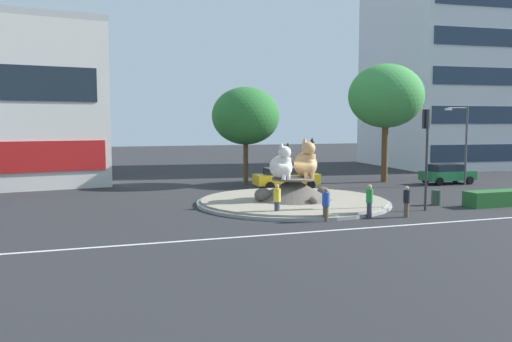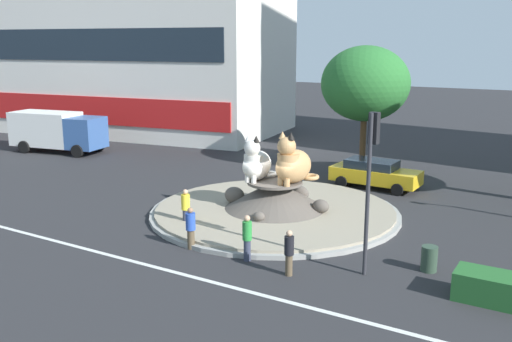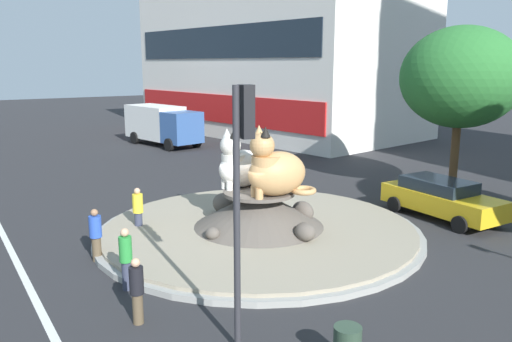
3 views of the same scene
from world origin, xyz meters
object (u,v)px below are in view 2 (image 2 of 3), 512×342
Objects in this scene: cat_statue_calico at (292,164)px; pedestrian_blue_shirt at (191,227)px; shophouse_block at (146,58)px; cat_statue_white at (256,163)px; broadleaf_tree_behind_island at (365,84)px; litter_bin at (429,259)px; pedestrian_yellow_shirt at (186,207)px; delivery_box_truck at (57,130)px; pedestrian_black_shirt at (289,252)px; sedan_on_far_lane at (375,173)px; traffic_light_mast at (371,164)px; pedestrian_green_shirt at (247,237)px.

cat_statue_calico is 6.05m from pedestrian_blue_shirt.
cat_statue_white is at bearing -46.68° from shophouse_block.
broadleaf_tree_behind_island is 16.73m from pedestrian_blue_shirt.
shophouse_block is 36.74m from litter_bin.
pedestrian_yellow_shirt is (-1.81, 2.01, 0.01)m from pedestrian_blue_shirt.
cat_statue_white is 0.31× the size of delivery_box_truck.
cat_statue_white reaches higher than litter_bin.
shophouse_block is 12.71m from delivery_box_truck.
pedestrian_blue_shirt is 2.71m from pedestrian_yellow_shirt.
pedestrian_black_shirt is at bearing -144.59° from litter_bin.
cat_statue_white is 3.95m from pedestrian_yellow_shirt.
sedan_on_far_lane is (2.01, -3.44, -4.54)m from broadleaf_tree_behind_island.
traffic_light_mast reaches higher than delivery_box_truck.
cat_statue_white is 7.50m from pedestrian_black_shirt.
cat_statue_white is 27.85m from shophouse_block.
cat_statue_calico is at bearing -99.86° from sedan_on_far_lane.
cat_statue_calico reaches higher than litter_bin.
pedestrian_yellow_shirt is (-3.23, -3.64, -1.58)m from cat_statue_calico.
pedestrian_blue_shirt is 8.80m from litter_bin.
pedestrian_blue_shirt is at bearing -43.62° from pedestrian_green_shirt.
pedestrian_green_shirt reaches higher than litter_bin.
pedestrian_yellow_shirt is at bearing -34.91° from cat_statue_calico.
shophouse_block is at bearing 161.71° from pedestrian_blue_shirt.
cat_statue_calico is 7.92m from litter_bin.
traffic_light_mast is at bearing -113.56° from pedestrian_black_shirt.
sedan_on_far_lane is 5.36× the size of litter_bin.
sedan_on_far_lane is (1.46, 6.99, -1.64)m from cat_statue_calico.
traffic_light_mast reaches higher than pedestrian_blue_shirt.
cat_statue_calico is at bearing -86.98° from broadleaf_tree_behind_island.
pedestrian_green_shirt reaches higher than pedestrian_black_shirt.
sedan_on_far_lane reaches higher than litter_bin.
delivery_box_truck is at bearing -96.47° from cat_statue_calico.
traffic_light_mast reaches higher than cat_statue_white.
pedestrian_yellow_shirt is at bearing -35.76° from delivery_box_truck.
broadleaf_tree_behind_island is 4.60× the size of pedestrian_blue_shirt.
litter_bin is (8.42, 2.53, -0.42)m from pedestrian_blue_shirt.
pedestrian_black_shirt is 6.65m from pedestrian_yellow_shirt.
pedestrian_blue_shirt is 0.99× the size of pedestrian_yellow_shirt.
cat_statue_calico is at bearing -31.45° from pedestrian_black_shirt.
cat_statue_calico is at bearing -124.85° from pedestrian_green_shirt.
cat_statue_white reaches higher than delivery_box_truck.
litter_bin is at bearing 156.66° from pedestrian_green_shirt.
traffic_light_mast reaches higher than pedestrian_green_shirt.
traffic_light_mast is 0.77× the size of delivery_box_truck.
cat_statue_calico is 6.99m from traffic_light_mast.
cat_statue_calico is 1.44× the size of pedestrian_yellow_shirt.
delivery_box_truck is at bearing -165.66° from broadleaf_tree_behind_island.
delivery_box_truck is (-21.08, -5.39, -3.76)m from broadleaf_tree_behind_island.
broadleaf_tree_behind_island is at bearing 119.11° from litter_bin.
pedestrian_black_shirt is at bearing -34.57° from delivery_box_truck.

